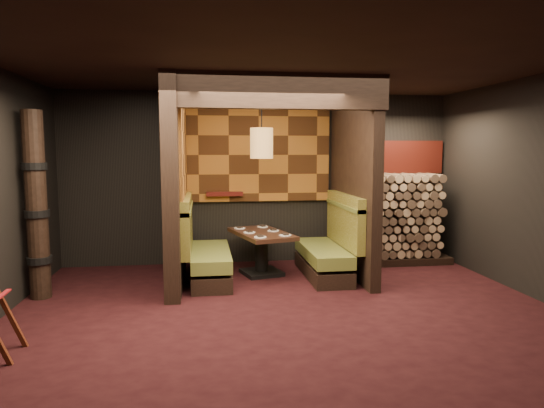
{
  "coord_description": "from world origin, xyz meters",
  "views": [
    {
      "loc": [
        -0.96,
        -5.36,
        1.9
      ],
      "look_at": [
        0.0,
        1.3,
        1.15
      ],
      "focal_mm": 32.0,
      "sensor_mm": 36.0,
      "label": 1
    }
  ],
  "objects": [
    {
      "name": "floor",
      "position": [
        0.0,
        0.0,
        -0.01
      ],
      "size": [
        6.5,
        5.5,
        0.02
      ],
      "primitive_type": "cube",
      "color": "black",
      "rests_on": "ground"
    },
    {
      "name": "ceiling",
      "position": [
        0.0,
        0.0,
        2.86
      ],
      "size": [
        6.5,
        5.5,
        0.02
      ],
      "primitive_type": "cube",
      "color": "black",
      "rests_on": "ground"
    },
    {
      "name": "wall_back",
      "position": [
        0.0,
        2.76,
        1.43
      ],
      "size": [
        6.5,
        0.02,
        2.85
      ],
      "primitive_type": "cube",
      "color": "black",
      "rests_on": "ground"
    },
    {
      "name": "wall_front",
      "position": [
        0.0,
        -2.76,
        1.43
      ],
      "size": [
        6.5,
        0.02,
        2.85
      ],
      "primitive_type": "cube",
      "color": "black",
      "rests_on": "ground"
    },
    {
      "name": "partition_left",
      "position": [
        -1.35,
        1.65,
        1.43
      ],
      "size": [
        0.2,
        2.2,
        2.85
      ],
      "primitive_type": "cube",
      "color": "black",
      "rests_on": "floor"
    },
    {
      "name": "partition_right",
      "position": [
        1.3,
        1.7,
        1.43
      ],
      "size": [
        0.15,
        2.1,
        2.85
      ],
      "primitive_type": "cube",
      "color": "black",
      "rests_on": "floor"
    },
    {
      "name": "header_beam",
      "position": [
        -0.02,
        0.7,
        2.63
      ],
      "size": [
        2.85,
        0.18,
        0.44
      ],
      "primitive_type": "cube",
      "color": "black",
      "rests_on": "partition_left"
    },
    {
      "name": "tapa_back_panel",
      "position": [
        -0.02,
        2.71,
        1.82
      ],
      "size": [
        2.4,
        0.06,
        1.55
      ],
      "primitive_type": "cube",
      "color": "#A05E21",
      "rests_on": "wall_back"
    },
    {
      "name": "tapa_side_panel",
      "position": [
        -1.23,
        1.82,
        1.85
      ],
      "size": [
        0.04,
        1.85,
        1.45
      ],
      "primitive_type": "cube",
      "color": "#A05E21",
      "rests_on": "partition_left"
    },
    {
      "name": "lacquer_shelf",
      "position": [
        -0.6,
        2.65,
        1.18
      ],
      "size": [
        0.6,
        0.12,
        0.07
      ],
      "primitive_type": "cube",
      "color": "#4F1511",
      "rests_on": "wall_back"
    },
    {
      "name": "booth_bench_left",
      "position": [
        -0.96,
        1.65,
        0.4
      ],
      "size": [
        0.68,
        1.6,
        1.14
      ],
      "color": "black",
      "rests_on": "floor"
    },
    {
      "name": "booth_bench_right",
      "position": [
        0.93,
        1.65,
        0.4
      ],
      "size": [
        0.68,
        1.6,
        1.14
      ],
      "color": "black",
      "rests_on": "floor"
    },
    {
      "name": "dining_table",
      "position": [
        -0.08,
        1.86,
        0.43
      ],
      "size": [
        0.99,
        1.39,
        0.66
      ],
      "color": "black",
      "rests_on": "floor"
    },
    {
      "name": "place_settings",
      "position": [
        -0.08,
        1.86,
        0.67
      ],
      "size": [
        0.79,
        1.11,
        0.03
      ],
      "color": "white",
      "rests_on": "dining_table"
    },
    {
      "name": "pendant_lamp",
      "position": [
        -0.08,
        1.81,
        2.0
      ],
      "size": [
        0.34,
        0.34,
        1.07
      ],
      "color": "#A4753B",
      "rests_on": "ceiling"
    },
    {
      "name": "totem_column",
      "position": [
        -3.05,
        1.1,
        1.19
      ],
      "size": [
        0.31,
        0.31,
        2.4
      ],
      "color": "black",
      "rests_on": "floor"
    },
    {
      "name": "firewood_stack",
      "position": [
        2.29,
        2.35,
        0.75
      ],
      "size": [
        1.73,
        0.7,
        1.5
      ],
      "color": "black",
      "rests_on": "floor"
    },
    {
      "name": "mosaic_header",
      "position": [
        2.29,
        2.68,
        1.78
      ],
      "size": [
        1.83,
        0.1,
        0.56
      ],
      "primitive_type": "cube",
      "color": "maroon",
      "rests_on": "wall_back"
    },
    {
      "name": "bay_front_post",
      "position": [
        1.39,
        1.96,
        1.43
      ],
      "size": [
        0.08,
        0.08,
        2.85
      ],
      "primitive_type": "cube",
      "color": "black",
      "rests_on": "floor"
    }
  ]
}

